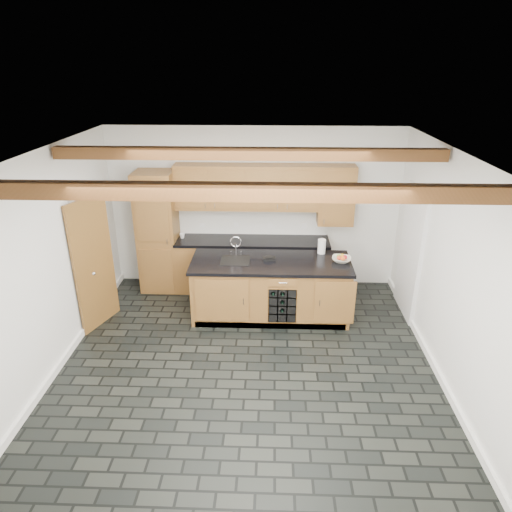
{
  "coord_description": "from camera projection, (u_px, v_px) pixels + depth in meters",
  "views": [
    {
      "loc": [
        0.31,
        -5.11,
        3.76
      ],
      "look_at": [
        0.09,
        0.8,
        1.23
      ],
      "focal_mm": 32.0,
      "sensor_mm": 36.0,
      "label": 1
    }
  ],
  "objects": [
    {
      "name": "back_cabinetry",
      "position": [
        232.0,
        236.0,
        7.87
      ],
      "size": [
        3.65,
        0.62,
        2.2
      ],
      "color": "#9D6332",
      "rests_on": "ground"
    },
    {
      "name": "paper_towel",
      "position": [
        322.0,
        246.0,
        7.25
      ],
      "size": [
        0.12,
        0.12,
        0.23
      ],
      "primitive_type": "cylinder",
      "color": "white",
      "rests_on": "island"
    },
    {
      "name": "faucet",
      "position": [
        235.0,
        258.0,
        7.04
      ],
      "size": [
        0.45,
        0.4,
        0.34
      ],
      "color": "black",
      "rests_on": "island"
    },
    {
      "name": "mug",
      "position": [
        182.0,
        236.0,
        7.9
      ],
      "size": [
        0.1,
        0.1,
        0.08
      ],
      "primitive_type": "imported",
      "rotation": [
        0.0,
        0.0,
        -0.12
      ],
      "color": "white",
      "rests_on": "back_cabinetry"
    },
    {
      "name": "fruit_bowl",
      "position": [
        341.0,
        259.0,
        6.98
      ],
      "size": [
        0.33,
        0.33,
        0.07
      ],
      "primitive_type": "imported",
      "rotation": [
        0.0,
        0.0,
        -0.16
      ],
      "color": "beige",
      "rests_on": "island"
    },
    {
      "name": "ground",
      "position": [
        247.0,
        362.0,
        6.19
      ],
      "size": [
        5.0,
        5.0,
        0.0
      ],
      "primitive_type": "plane",
      "color": "black",
      "rests_on": "ground"
    },
    {
      "name": "kitchen_scale",
      "position": [
        269.0,
        258.0,
        7.04
      ],
      "size": [
        0.2,
        0.13,
        0.06
      ],
      "rotation": [
        0.0,
        0.0,
        0.13
      ],
      "color": "black",
      "rests_on": "island"
    },
    {
      "name": "room_shell",
      "position": [
        242.0,
        243.0,
        6.07
      ],
      "size": [
        5.01,
        5.0,
        5.0
      ],
      "color": "white",
      "rests_on": "ground"
    },
    {
      "name": "island",
      "position": [
        271.0,
        289.0,
        7.17
      ],
      "size": [
        2.48,
        0.96,
        0.93
      ],
      "color": "#9D6332",
      "rests_on": "ground"
    },
    {
      "name": "fruit_cluster",
      "position": [
        342.0,
        257.0,
        6.96
      ],
      "size": [
        0.16,
        0.17,
        0.07
      ],
      "color": "#AF1723",
      "rests_on": "fruit_bowl"
    }
  ]
}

